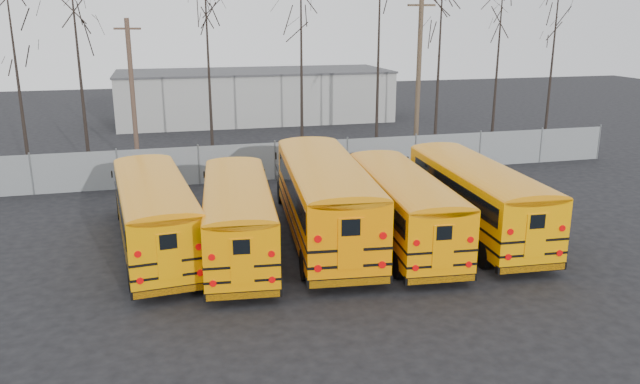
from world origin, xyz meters
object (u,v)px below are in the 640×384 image
object	(u,v)px
bus_b	(237,211)
utility_pole_left	(133,95)
utility_pole_right	(419,73)
bus_e	(474,192)
bus_a	(154,208)
bus_d	(401,201)
bus_c	(324,192)

from	to	relation	value
bus_b	utility_pole_left	xyz separation A→B (m)	(-3.84, 14.30, 2.63)
utility_pole_right	utility_pole_left	bearing A→B (deg)	-164.01
bus_b	bus_e	size ratio (longest dim) A/B	0.95
bus_a	bus_d	xyz separation A→B (m)	(9.07, -1.32, -0.02)
bus_c	utility_pole_left	bearing A→B (deg)	123.94
bus_a	bus_b	size ratio (longest dim) A/B	1.02
bus_e	utility_pole_left	xyz separation A→B (m)	(-13.16, 14.42, 2.54)
bus_c	utility_pole_right	bearing A→B (deg)	61.68
bus_d	utility_pole_right	size ratio (longest dim) A/B	1.06
bus_d	bus_e	world-z (taller)	bus_e
bus_d	utility_pole_left	xyz separation A→B (m)	(-10.00, 14.66, 2.61)
bus_a	bus_d	world-z (taller)	bus_a
bus_a	bus_c	world-z (taller)	bus_c
bus_e	utility_pole_left	world-z (taller)	utility_pole_left
bus_c	bus_e	distance (m)	5.96
bus_a	bus_b	bearing A→B (deg)	-23.55
bus_b	bus_d	xyz separation A→B (m)	(6.16, -0.36, 0.02)
bus_a	utility_pole_right	distance (m)	22.26
utility_pole_left	utility_pole_right	xyz separation A→B (m)	(17.38, 1.30, 0.71)
bus_b	bus_e	world-z (taller)	bus_e
utility_pole_left	utility_pole_right	world-z (taller)	utility_pole_right
bus_a	bus_c	size ratio (longest dim) A/B	0.88
bus_c	utility_pole_right	size ratio (longest dim) A/B	1.23
bus_b	bus_d	bearing A→B (deg)	2.27
bus_a	bus_e	distance (m)	12.27
bus_e	utility_pole_left	distance (m)	19.69
bus_d	bus_c	bearing A→B (deg)	163.93
bus_c	bus_d	distance (m)	2.96
utility_pole_left	bus_e	bearing A→B (deg)	-28.24
bus_e	bus_d	bearing A→B (deg)	-172.25
bus_d	bus_e	bearing A→B (deg)	9.25
bus_b	utility_pole_left	world-z (taller)	utility_pole_left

